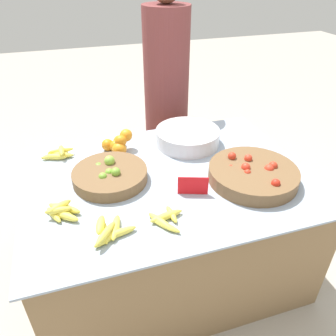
{
  "coord_description": "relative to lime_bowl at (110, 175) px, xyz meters",
  "views": [
    {
      "loc": [
        -0.43,
        -1.36,
        1.66
      ],
      "look_at": [
        0.0,
        0.0,
        0.73
      ],
      "focal_mm": 35.0,
      "sensor_mm": 36.0,
      "label": 1
    }
  ],
  "objects": [
    {
      "name": "ground_plane",
      "position": [
        0.3,
        -0.05,
        -0.71
      ],
      "size": [
        12.0,
        12.0,
        0.0
      ],
      "primitive_type": "plane",
      "color": "#ADA599"
    },
    {
      "name": "orange_pile",
      "position": [
        0.1,
        0.28,
        0.02
      ],
      "size": [
        0.18,
        0.19,
        0.13
      ],
      "color": "orange",
      "rests_on": "market_table"
    },
    {
      "name": "metal_bowl",
      "position": [
        0.52,
        0.25,
        0.01
      ],
      "size": [
        0.39,
        0.39,
        0.09
      ],
      "color": "silver",
      "rests_on": "market_table"
    },
    {
      "name": "tomato_basket",
      "position": [
        0.7,
        -0.22,
        0.0
      ],
      "size": [
        0.46,
        0.46,
        0.11
      ],
      "color": "brown",
      "rests_on": "market_table"
    },
    {
      "name": "banana_bunch_front_center",
      "position": [
        -0.25,
        0.32,
        -0.01
      ],
      "size": [
        0.18,
        0.13,
        0.06
      ],
      "color": "#EFDB4C",
      "rests_on": "market_table"
    },
    {
      "name": "banana_bunch_middle_left",
      "position": [
        -0.25,
        -0.2,
        -0.01
      ],
      "size": [
        0.16,
        0.18,
        0.06
      ],
      "color": "#EFDB4C",
      "rests_on": "market_table"
    },
    {
      "name": "vendor_person",
      "position": [
        0.56,
        0.83,
        0.01
      ],
      "size": [
        0.33,
        0.33,
        1.57
      ],
      "color": "brown",
      "rests_on": "ground_plane"
    },
    {
      "name": "lime_bowl",
      "position": [
        0.0,
        0.0,
        0.0
      ],
      "size": [
        0.38,
        0.38,
        0.1
      ],
      "color": "brown",
      "rests_on": "market_table"
    },
    {
      "name": "market_table",
      "position": [
        0.3,
        -0.05,
        -0.37
      ],
      "size": [
        1.48,
        1.1,
        0.68
      ],
      "color": "olive",
      "rests_on": "ground_plane"
    },
    {
      "name": "price_sign",
      "position": [
        0.36,
        -0.24,
        0.02
      ],
      "size": [
        0.14,
        0.05,
        0.1
      ],
      "rotation": [
        0.0,
        0.0,
        -0.34
      ],
      "color": "red",
      "rests_on": "market_table"
    },
    {
      "name": "banana_bunch_middle_right",
      "position": [
        0.18,
        -0.39,
        -0.02
      ],
      "size": [
        0.16,
        0.19,
        0.03
      ],
      "color": "#EFDB4C",
      "rests_on": "market_table"
    },
    {
      "name": "banana_bunch_front_right",
      "position": [
        -0.06,
        -0.4,
        -0.01
      ],
      "size": [
        0.19,
        0.19,
        0.06
      ],
      "color": "#EFDB4C",
      "rests_on": "market_table"
    }
  ]
}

